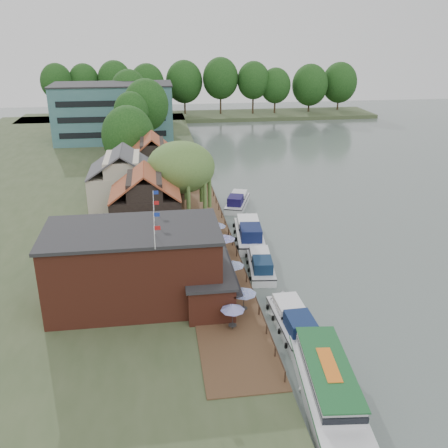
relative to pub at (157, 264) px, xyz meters
name	(u,v)px	position (x,y,z in m)	size (l,w,h in m)	color
ground	(301,293)	(14.00, 1.00, -4.65)	(260.00, 260.00, 0.00)	#55625E
land_bank	(51,193)	(-16.00, 36.00, -4.15)	(50.00, 140.00, 1.00)	#384728
quay_deck	(209,247)	(6.00, 11.00, -3.60)	(6.00, 50.00, 0.10)	#47301E
quay_rail	(232,240)	(8.70, 11.50, -3.15)	(0.20, 49.00, 1.00)	black
pub	(157,264)	(0.00, 0.00, 0.00)	(20.00, 11.00, 7.30)	maroon
hotel_block	(114,112)	(-8.00, 71.00, 2.50)	(25.40, 12.40, 12.30)	#38666B
cottage_a	(146,204)	(-1.00, 15.00, 0.60)	(8.60, 7.60, 8.50)	black
cottage_b	(124,181)	(-4.00, 25.00, 0.60)	(9.60, 8.60, 8.50)	beige
cottage_c	(153,163)	(0.00, 34.00, 0.60)	(7.60, 7.60, 8.50)	black
willow	(181,182)	(3.50, 20.00, 1.56)	(8.60, 8.60, 10.43)	#476B2D
umbrella_0	(233,317)	(6.04, -5.87, -2.36)	(2.04, 2.04, 2.38)	navy
umbrella_1	(244,300)	(7.42, -3.35, -2.36)	(2.27, 2.27, 2.38)	#1C369A
umbrella_2	(221,281)	(5.92, 0.42, -2.36)	(2.41, 2.41, 2.38)	navy
umbrella_3	(233,272)	(7.36, 2.16, -2.36)	(2.20, 2.20, 2.38)	navy
umbrella_4	(213,254)	(5.91, 6.50, -2.36)	(2.28, 2.28, 2.38)	#1B4C99
umbrella_5	(224,244)	(7.42, 8.74, -2.36)	(2.46, 2.46, 2.38)	#1B1B95
umbrella_6	(217,231)	(7.13, 12.58, -2.36)	(2.09, 2.09, 2.38)	navy
cruiser_0	(293,318)	(11.51, -5.08, -3.48)	(3.14, 9.71, 2.35)	silver
cruiser_1	(261,262)	(11.05, 6.30, -3.58)	(2.91, 9.01, 2.15)	silver
cruiser_2	(249,231)	(11.34, 14.52, -3.31)	(3.53, 10.89, 2.68)	white
cruiser_3	(237,200)	(11.95, 26.96, -3.57)	(2.92, 9.06, 2.16)	silver
tour_boat	(330,386)	(11.55, -14.27, -3.23)	(3.67, 12.99, 2.83)	silver
swan	(302,389)	(10.04, -12.87, -4.43)	(0.44, 0.44, 0.44)	white
bank_tree_0	(129,142)	(-3.82, 41.65, 2.27)	(8.61, 8.61, 11.84)	#143811
bank_tree_1	(132,126)	(-3.54, 52.92, 2.70)	(6.29, 6.29, 12.69)	#143811
bank_tree_2	(147,117)	(-0.84, 57.54, 3.61)	(8.64, 8.64, 14.51)	#143811
bank_tree_3	(130,102)	(-4.76, 78.93, 3.65)	(8.33, 8.33, 14.60)	#143811
bank_tree_4	(136,104)	(-3.78, 87.79, 1.74)	(7.40, 7.40, 10.77)	#143811
bank_tree_5	(160,101)	(2.34, 93.62, 1.67)	(6.92, 6.92, 10.64)	#143811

